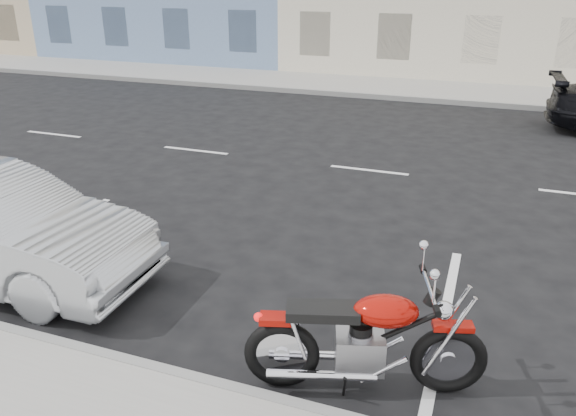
# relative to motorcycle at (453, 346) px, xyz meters

# --- Properties ---
(ground) EXTENTS (120.00, 120.00, 0.00)m
(ground) POSITION_rel_motorcycle_xyz_m (-0.16, 6.18, -0.52)
(ground) COLOR black
(ground) RESTS_ON ground
(sidewalk_far) EXTENTS (80.00, 3.40, 0.15)m
(sidewalk_far) POSITION_rel_motorcycle_xyz_m (-5.16, 14.88, -0.45)
(sidewalk_far) COLOR gray
(sidewalk_far) RESTS_ON ground
(curb_far) EXTENTS (80.00, 0.12, 0.16)m
(curb_far) POSITION_rel_motorcycle_xyz_m (-5.16, 13.18, -0.44)
(curb_far) COLOR gray
(curb_far) RESTS_ON ground
(motorcycle) EXTENTS (2.22, 0.98, 1.15)m
(motorcycle) POSITION_rel_motorcycle_xyz_m (0.00, 0.00, 0.00)
(motorcycle) COLOR black
(motorcycle) RESTS_ON ground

